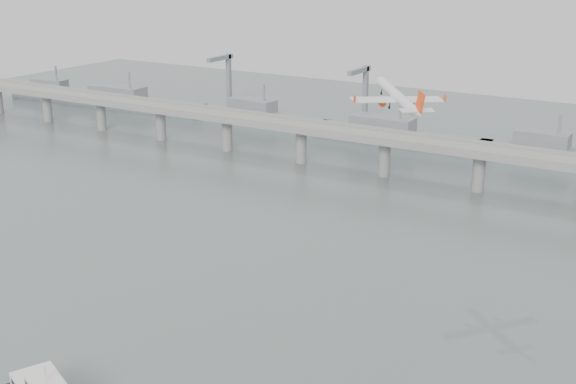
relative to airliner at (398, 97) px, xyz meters
The scene contains 4 objects.
ground 113.74m from the airliner, 104.01° to the right, with size 900.00×900.00×0.00m, color #566362.
bridge 121.04m from the airliner, 102.33° to the left, with size 800.00×22.00×23.90m.
distant_fleet 255.76m from the airliner, 135.64° to the left, with size 453.00×60.90×40.00m.
airliner is the anchor object (origin of this frame).
Camera 1 is at (127.40, -153.76, 114.69)m, focal length 48.00 mm.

